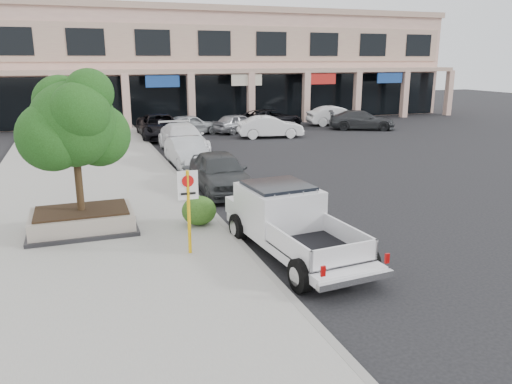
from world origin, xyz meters
The scene contains 19 objects.
ground centered at (0.00, 0.00, 0.00)m, with size 120.00×120.00×0.00m, color black.
sidewalk centered at (-5.50, 6.00, 0.07)m, with size 8.00×52.00×0.15m, color gray.
curb centered at (-1.55, 6.00, 0.07)m, with size 0.20×52.00×0.15m, color gray.
strip_mall centered at (8.00, 33.93, 4.75)m, with size 40.55×12.43×9.50m.
planter centered at (-5.80, 3.32, 0.48)m, with size 3.20×2.20×0.68m.
planter_tree centered at (-5.66, 3.47, 3.41)m, with size 2.90×2.55×4.00m.
no_parking_sign centered at (-3.09, 0.42, 1.63)m, with size 0.55×0.09×2.30m.
hedge centered at (-2.29, 2.66, 0.62)m, with size 1.10×0.99×0.94m, color #1C4313.
pickup_truck centered at (-0.35, -0.47, 0.92)m, with size 2.16×5.82×1.83m, color silver, non-canonical shape.
curb_car_a centered at (-0.38, 6.93, 0.82)m, with size 1.93×4.80×1.63m, color #303335.
curb_car_b centered at (-0.59, 12.24, 0.74)m, with size 1.56×4.46×1.47m, color #ACB0B5.
curb_car_c centered at (0.05, 16.33, 0.80)m, with size 2.25×5.53×1.60m, color white.
curb_car_d centered at (-0.35, 22.00, 0.82)m, with size 2.71×5.87×1.63m, color black.
lot_car_a centered at (2.00, 22.94, 0.72)m, with size 1.69×4.21×1.43m, color #AEB2B6.
lot_car_b centered at (6.84, 19.74, 0.74)m, with size 1.56×4.47×1.47m, color white.
lot_car_c centered at (14.92, 21.13, 0.72)m, with size 2.02×4.97×1.44m, color #2E3033.
lot_car_d centered at (8.46, 23.99, 0.76)m, with size 2.51×5.44×1.51m, color black.
lot_car_e centered at (5.49, 22.83, 0.69)m, with size 1.64×4.06×1.38m, color #999BA1.
lot_car_f centered at (14.29, 24.02, 0.77)m, with size 1.63×4.66×1.54m, color white.
Camera 1 is at (-5.72, -12.17, 5.28)m, focal length 35.00 mm.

